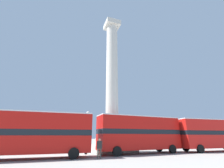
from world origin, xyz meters
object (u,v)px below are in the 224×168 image
bus_b (35,132)px  equestrian_statue (162,138)px  monument_column (112,93)px  street_lamp (87,129)px  bus_c (140,133)px  pedestrian_near_lamp (99,147)px  bus_a (211,133)px

bus_b → equestrian_statue: size_ratio=1.88×
monument_column → bus_b: (-9.33, -3.77, -5.85)m
street_lamp → equestrian_statue: bearing=23.5°
equestrian_statue → bus_c: bearing=-154.0°
bus_c → pedestrian_near_lamp: bearing=-161.2°
bus_b → street_lamp: 5.97m
bus_c → equestrian_statue: bearing=39.1°
bus_c → equestrian_statue: size_ratio=1.87×
monument_column → bus_b: size_ratio=2.06×
bus_c → bus_a: bearing=-7.8°
monument_column → pedestrian_near_lamp: bearing=-120.6°
bus_a → monument_column: bearing=166.5°
monument_column → bus_a: bearing=-17.5°
bus_b → equestrian_statue: (21.69, 9.27, -0.80)m
equestrian_statue → pedestrian_near_lamp: (-15.68, -11.13, -0.54)m
bus_c → pedestrian_near_lamp: bus_c is taller
street_lamp → pedestrian_near_lamp: size_ratio=2.79×
bus_a → street_lamp: street_lamp is taller
bus_b → pedestrian_near_lamp: bus_b is taller
bus_a → bus_c: (-11.06, 0.97, 0.05)m
street_lamp → pedestrian_near_lamp: (0.49, -4.08, -1.83)m
equestrian_statue → monument_column: bearing=-171.9°
bus_b → equestrian_statue: equestrian_statue is taller
monument_column → street_lamp: monument_column is taller
bus_a → bus_b: size_ratio=0.98×
monument_column → pedestrian_near_lamp: monument_column is taller
bus_b → bus_c: (11.86, 0.46, 0.06)m
bus_b → monument_column: bearing=25.2°
street_lamp → bus_a: bearing=-8.9°
bus_a → pedestrian_near_lamp: 17.02m
street_lamp → pedestrian_near_lamp: 4.50m
bus_c → equestrian_statue: (9.83, 8.81, -0.86)m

